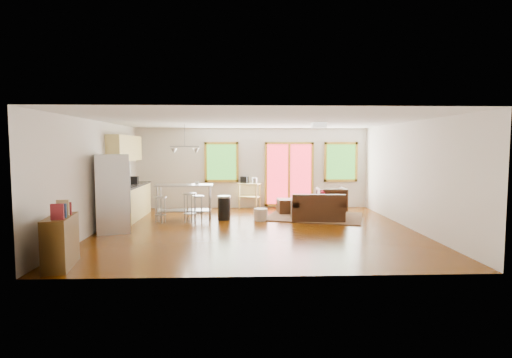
{
  "coord_description": "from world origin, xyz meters",
  "views": [
    {
      "loc": [
        -0.36,
        -9.48,
        1.98
      ],
      "look_at": [
        0.0,
        0.3,
        1.2
      ],
      "focal_mm": 28.0,
      "sensor_mm": 36.0,
      "label": 1
    }
  ],
  "objects_px": {
    "refrigerator": "(113,193)",
    "ottoman": "(288,206)",
    "armchair": "(331,199)",
    "island": "(184,195)",
    "coffee_table": "(316,204)",
    "kitchen_cart": "(249,187)",
    "loveseat": "(317,210)",
    "rug": "(314,217)"
  },
  "relations": [
    {
      "from": "ottoman",
      "to": "kitchen_cart",
      "type": "distance_m",
      "value": 1.59
    },
    {
      "from": "loveseat",
      "to": "ottoman",
      "type": "bearing_deg",
      "value": 121.65
    },
    {
      "from": "coffee_table",
      "to": "ottoman",
      "type": "relative_size",
      "value": 1.77
    },
    {
      "from": "refrigerator",
      "to": "kitchen_cart",
      "type": "distance_m",
      "value": 4.73
    },
    {
      "from": "coffee_table",
      "to": "ottoman",
      "type": "bearing_deg",
      "value": 146.35
    },
    {
      "from": "ottoman",
      "to": "kitchen_cart",
      "type": "relative_size",
      "value": 0.62
    },
    {
      "from": "loveseat",
      "to": "kitchen_cart",
      "type": "distance_m",
      "value": 2.87
    },
    {
      "from": "coffee_table",
      "to": "refrigerator",
      "type": "height_order",
      "value": "refrigerator"
    },
    {
      "from": "coffee_table",
      "to": "refrigerator",
      "type": "bearing_deg",
      "value": -158.61
    },
    {
      "from": "refrigerator",
      "to": "island",
      "type": "distance_m",
      "value": 2.12
    },
    {
      "from": "armchair",
      "to": "refrigerator",
      "type": "relative_size",
      "value": 0.47
    },
    {
      "from": "rug",
      "to": "island",
      "type": "relative_size",
      "value": 1.69
    },
    {
      "from": "ottoman",
      "to": "armchair",
      "type": "bearing_deg",
      "value": 2.28
    },
    {
      "from": "island",
      "to": "ottoman",
      "type": "bearing_deg",
      "value": 17.71
    },
    {
      "from": "loveseat",
      "to": "refrigerator",
      "type": "xyz_separation_m",
      "value": [
        -5.03,
        -1.26,
        0.62
      ]
    },
    {
      "from": "ottoman",
      "to": "kitchen_cart",
      "type": "bearing_deg",
      "value": 140.39
    },
    {
      "from": "coffee_table",
      "to": "armchair",
      "type": "relative_size",
      "value": 1.33
    },
    {
      "from": "ottoman",
      "to": "island",
      "type": "xyz_separation_m",
      "value": [
        -2.97,
        -0.95,
        0.45
      ]
    },
    {
      "from": "kitchen_cart",
      "to": "island",
      "type": "bearing_deg",
      "value": -133.26
    },
    {
      "from": "loveseat",
      "to": "ottoman",
      "type": "xyz_separation_m",
      "value": [
        -0.64,
        1.23,
        -0.08
      ]
    },
    {
      "from": "armchair",
      "to": "ottoman",
      "type": "xyz_separation_m",
      "value": [
        -1.31,
        -0.05,
        -0.21
      ]
    },
    {
      "from": "kitchen_cart",
      "to": "coffee_table",
      "type": "bearing_deg",
      "value": -37.42
    },
    {
      "from": "coffee_table",
      "to": "armchair",
      "type": "distance_m",
      "value": 0.79
    },
    {
      "from": "armchair",
      "to": "kitchen_cart",
      "type": "bearing_deg",
      "value": -18.09
    },
    {
      "from": "armchair",
      "to": "island",
      "type": "relative_size",
      "value": 0.55
    },
    {
      "from": "coffee_table",
      "to": "ottoman",
      "type": "xyz_separation_m",
      "value": [
        -0.73,
        0.49,
        -0.12
      ]
    },
    {
      "from": "kitchen_cart",
      "to": "rug",
      "type": "bearing_deg",
      "value": -42.32
    },
    {
      "from": "loveseat",
      "to": "coffee_table",
      "type": "xyz_separation_m",
      "value": [
        0.09,
        0.74,
        0.04
      ]
    },
    {
      "from": "armchair",
      "to": "kitchen_cart",
      "type": "relative_size",
      "value": 0.82
    },
    {
      "from": "loveseat",
      "to": "coffee_table",
      "type": "distance_m",
      "value": 0.75
    },
    {
      "from": "loveseat",
      "to": "island",
      "type": "xyz_separation_m",
      "value": [
        -3.61,
        0.28,
        0.37
      ]
    },
    {
      "from": "refrigerator",
      "to": "ottoman",
      "type": "bearing_deg",
      "value": 12.25
    },
    {
      "from": "rug",
      "to": "armchair",
      "type": "height_order",
      "value": "armchair"
    },
    {
      "from": "armchair",
      "to": "refrigerator",
      "type": "height_order",
      "value": "refrigerator"
    },
    {
      "from": "coffee_table",
      "to": "armchair",
      "type": "xyz_separation_m",
      "value": [
        0.58,
        0.54,
        0.09
      ]
    },
    {
      "from": "armchair",
      "to": "ottoman",
      "type": "distance_m",
      "value": 1.33
    },
    {
      "from": "refrigerator",
      "to": "loveseat",
      "type": "bearing_deg",
      "value": -3.24
    },
    {
      "from": "armchair",
      "to": "ottoman",
      "type": "bearing_deg",
      "value": 4.45
    },
    {
      "from": "coffee_table",
      "to": "kitchen_cart",
      "type": "distance_m",
      "value": 2.42
    },
    {
      "from": "armchair",
      "to": "island",
      "type": "distance_m",
      "value": 4.4
    },
    {
      "from": "refrigerator",
      "to": "island",
      "type": "xyz_separation_m",
      "value": [
        1.42,
        1.55,
        -0.24
      ]
    },
    {
      "from": "loveseat",
      "to": "rug",
      "type": "bearing_deg",
      "value": 91.61
    }
  ]
}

